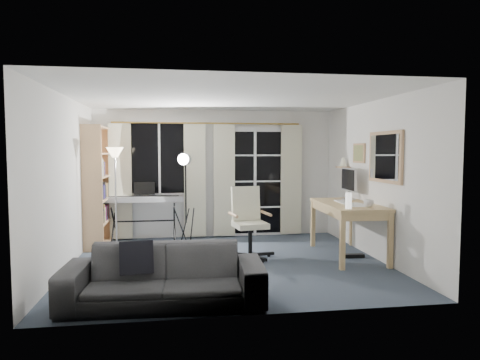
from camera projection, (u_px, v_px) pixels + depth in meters
name	position (u px, v px, depth m)	size (l,w,h in m)	color
floor	(229.00, 264.00, 6.25)	(4.50, 4.00, 0.02)	#3D4759
window	(159.00, 158.00, 7.93)	(1.20, 0.08, 1.40)	white
french_door	(255.00, 183.00, 8.23)	(1.32, 0.09, 2.11)	white
curtains	(209.00, 180.00, 8.01)	(3.60, 0.07, 2.13)	gold
bookshelf	(95.00, 189.00, 7.30)	(0.33, 0.96, 2.06)	tan
torchiere_lamp	(115.00, 168.00, 6.79)	(0.35, 0.35, 1.69)	#B2B2B7
keyboard_piano	(144.00, 200.00, 7.67)	(1.38, 0.67, 1.00)	black
studio_light	(185.00, 170.00, 7.44)	(0.37, 0.37, 1.63)	black
office_chair	(248.00, 215.00, 6.62)	(0.74, 0.75, 1.09)	black
desk	(348.00, 210.00, 6.61)	(0.84, 1.58, 0.83)	tan
monitor	(349.00, 181.00, 7.05)	(0.21, 0.60, 0.52)	silver
desk_clutter	(349.00, 217.00, 6.37)	(0.51, 0.94, 1.05)	white
mug	(369.00, 202.00, 6.12)	(0.14, 0.11, 0.14)	silver
wall_mirror	(385.00, 157.00, 6.12)	(0.04, 0.94, 0.74)	tan
framed_print	(359.00, 153.00, 7.01)	(0.03, 0.42, 0.32)	tan
wall_shelf	(343.00, 164.00, 7.51)	(0.16, 0.30, 0.18)	tan
sofa	(164.00, 266.00, 4.56)	(2.15, 0.73, 0.83)	#303033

